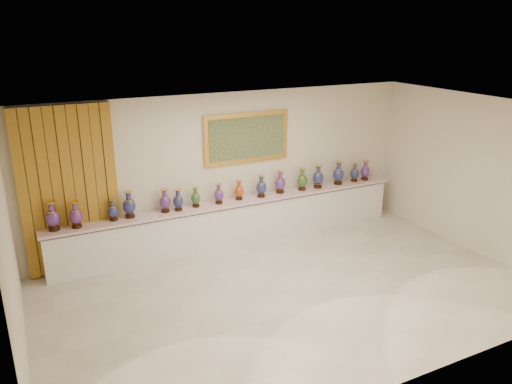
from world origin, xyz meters
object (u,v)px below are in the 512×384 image
vase_0 (53,218)px  vase_1 (76,216)px  counter (235,222)px  vase_2 (113,211)px

vase_0 → vase_1: size_ratio=1.08×
counter → vase_2: bearing=-179.8°
counter → vase_2: 2.45m
vase_0 → vase_1: (0.36, -0.04, -0.02)m
vase_2 → vase_1: bearing=-175.6°
vase_0 → vase_2: size_ratio=1.26×
counter → vase_1: 3.07m
vase_0 → vase_2: bearing=0.6°
vase_1 → vase_2: size_ratio=1.16×
counter → vase_0: 3.43m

